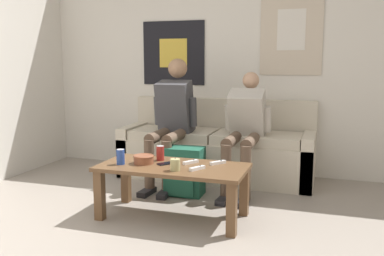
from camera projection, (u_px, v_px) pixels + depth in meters
The scene contains 14 objects.
wall_back at pixel (206, 60), 4.91m from camera, with size 10.00×0.07×2.55m.
couch at pixel (217, 151), 4.66m from camera, with size 2.06×0.70×0.84m.
coffee_table at pixel (173, 175), 3.44m from camera, with size 1.19×0.57×0.43m.
person_seated_adult at pixel (172, 116), 4.37m from camera, with size 0.47×0.86×1.29m.
person_seated_teen at pixel (245, 126), 4.16m from camera, with size 0.47×0.95×1.15m.
backpack at pixel (184, 172), 4.05m from camera, with size 0.36×0.27×0.46m.
ceramic_bowl at pixel (144, 159), 3.49m from camera, with size 0.17×0.17×0.07m.
pillar_candle at pixel (175, 165), 3.26m from camera, with size 0.08×0.08×0.10m.
drink_can_blue at pixel (121, 157), 3.46m from camera, with size 0.07×0.07×0.12m.
drink_can_red at pixel (160, 153), 3.60m from camera, with size 0.07×0.07×0.12m.
game_controller_near_left at pixel (191, 162), 3.49m from camera, with size 0.11×0.14×0.03m.
game_controller_near_right at pixel (218, 163), 3.48m from camera, with size 0.12×0.13×0.03m.
game_controller_far_center at pixel (197, 168), 3.29m from camera, with size 0.10×0.14×0.03m.
cell_phone at pixel (166, 163), 3.47m from camera, with size 0.13×0.15×0.01m.
Camera 1 is at (1.39, -2.27, 1.27)m, focal length 40.00 mm.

